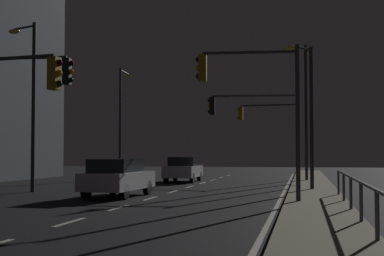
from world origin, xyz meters
name	(u,v)px	position (x,y,z in m)	size (l,w,h in m)	color
ground_plane	(123,207)	(0.00, 17.50, 0.00)	(112.00, 112.00, 0.00)	black
sidewalk_right	(318,208)	(6.45, 17.50, 0.07)	(2.19, 77.00, 0.14)	gray
lane_markings_center	(150,198)	(0.00, 21.00, 0.01)	(0.14, 50.00, 0.01)	silver
lane_edge_line	(281,197)	(5.10, 22.50, 0.01)	(0.14, 53.00, 0.01)	silver
car	(118,177)	(-1.56, 21.60, 0.82)	(2.04, 4.49, 1.57)	silver
car_oncoming	(183,169)	(-1.43, 34.19, 0.82)	(1.92, 4.44, 1.57)	silver
traffic_light_far_left	(256,118)	(3.57, 29.31, 3.70)	(4.85, 0.68, 4.98)	#2D3033
traffic_light_mid_left	(14,96)	(-4.28, 17.95, 3.88)	(3.91, 0.57, 5.52)	#38383D
traffic_light_near_left	(271,123)	(3.83, 38.50, 3.86)	(4.31, 0.82, 5.24)	#38383D
traffic_light_near_right	(254,91)	(4.29, 19.15, 4.00)	(3.68, 0.54, 5.51)	#38383D
street_lamp_across_street	(307,102)	(6.21, 26.07, 4.20)	(1.29, 1.54, 6.70)	#2D3033
street_lamp_mid_block	(30,91)	(-6.64, 23.78, 4.72)	(1.72, 0.84, 7.97)	#2D3033
street_lamp_far_end	(122,112)	(-6.55, 37.32, 4.68)	(0.56, 2.39, 7.77)	#38383D
street_lamp_median	(306,101)	(6.22, 35.53, 5.10)	(0.56, 1.47, 8.48)	#2D3033
barrier_fence	(377,201)	(7.39, 10.42, 0.88)	(0.09, 24.93, 0.98)	#59595E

